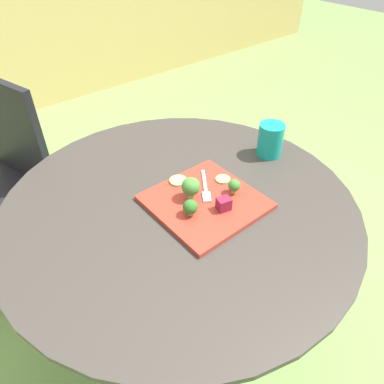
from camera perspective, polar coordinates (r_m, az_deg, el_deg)
The scene contains 12 objects.
ground_plane at distance 1.63m, azimuth -1.45°, elevation -21.19°, with size 12.00×12.00×0.00m, color #70994C.
patio_table at distance 1.21m, azimuth -1.84°, elevation -9.23°, with size 1.05×1.05×0.72m.
patio_chair at distance 1.71m, azimuth -28.45°, elevation 2.85°, with size 0.54×0.54×0.90m.
salad_plate at distance 1.05m, azimuth 2.10°, elevation -1.56°, with size 0.30×0.30×0.01m, color #AD3323.
drinking_glass at distance 1.26m, azimuth 12.33°, elevation 7.97°, with size 0.09×0.09×0.12m.
fork at distance 1.08m, azimuth 2.17°, elevation 0.56°, with size 0.11×0.13×0.00m.
broccoli_floret_0 at distance 1.06m, azimuth 6.77°, elevation 1.03°, with size 0.04×0.04×0.05m.
broccoli_floret_1 at distance 1.02m, azimuth -0.19°, elevation 0.82°, with size 0.05×0.05×0.07m.
broccoli_floret_2 at distance 0.98m, azimuth -0.28°, elevation -2.43°, with size 0.04×0.04×0.05m.
cucumber_slice_0 at distance 1.11m, azimuth -2.22°, elevation 1.82°, with size 0.06×0.06×0.01m, color #8EB766.
cucumber_slice_1 at distance 1.12m, azimuth 4.98°, elevation 2.07°, with size 0.05×0.05×0.01m, color #8EB766.
beet_chunk_0 at distance 1.00m, azimuth 5.11°, elevation -1.93°, with size 0.04×0.03×0.04m, color maroon.
Camera 1 is at (-0.48, -0.64, 1.41)m, focal length 33.24 mm.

